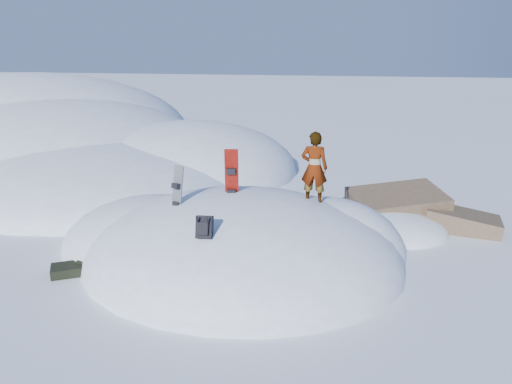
% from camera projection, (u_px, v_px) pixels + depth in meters
% --- Properties ---
extents(ground, '(120.00, 120.00, 0.00)m').
position_uv_depth(ground, '(242.00, 261.00, 10.99)').
color(ground, white).
rests_on(ground, ground).
extents(snow_mound, '(8.00, 6.00, 3.00)m').
position_uv_depth(snow_mound, '(237.00, 256.00, 11.24)').
color(snow_mound, white).
rests_on(snow_mound, ground).
extents(snow_ridge, '(21.50, 18.50, 6.40)m').
position_uv_depth(snow_ridge, '(54.00, 151.00, 21.96)').
color(snow_ridge, white).
rests_on(snow_ridge, ground).
extents(rock_outcrop, '(4.68, 4.41, 1.68)m').
position_uv_depth(rock_outcrop, '(402.00, 223.00, 13.21)').
color(rock_outcrop, brown).
rests_on(rock_outcrop, ground).
extents(snowboard_red, '(0.31, 0.22, 1.60)m').
position_uv_depth(snowboard_red, '(232.00, 184.00, 10.88)').
color(snowboard_red, red).
rests_on(snowboard_red, snow_mound).
extents(snowboard_dark, '(0.33, 0.33, 1.33)m').
position_uv_depth(snowboard_dark, '(177.00, 197.00, 10.41)').
color(snowboard_dark, black).
rests_on(snowboard_dark, snow_mound).
extents(backpack, '(0.31, 0.39, 0.49)m').
position_uv_depth(backpack, '(204.00, 227.00, 9.05)').
color(backpack, black).
rests_on(backpack, snow_mound).
extents(gear_pile, '(0.95, 0.76, 0.25)m').
position_uv_depth(gear_pile, '(72.00, 268.00, 10.37)').
color(gear_pile, black).
rests_on(gear_pile, ground).
extents(person, '(0.61, 0.43, 1.59)m').
position_uv_depth(person, '(314.00, 168.00, 10.71)').
color(person, slate).
rests_on(person, snow_mound).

